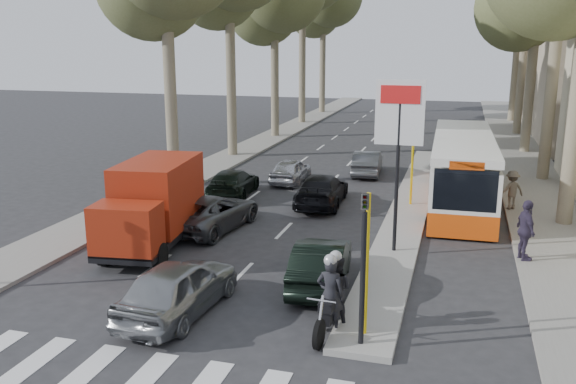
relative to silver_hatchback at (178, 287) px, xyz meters
name	(u,v)px	position (x,y,z in m)	size (l,w,h in m)	color
ground	(247,305)	(1.49, 0.91, -0.71)	(120.00, 120.00, 0.00)	#28282B
sidewalk_right	(520,155)	(10.09, 25.91, -0.65)	(3.20, 70.00, 0.12)	gray
median_left	(274,136)	(-6.51, 28.91, -0.65)	(2.40, 64.00, 0.12)	gray
traffic_island	(410,206)	(4.74, 11.91, -0.63)	(1.50, 26.00, 0.16)	gray
billboard	(399,142)	(4.74, 5.91, 2.99)	(1.50, 12.10, 5.60)	yellow
traffic_light_island	(364,244)	(4.74, -0.59, 1.77)	(0.16, 0.41, 3.60)	black
silver_hatchback	(178,287)	(0.00, 0.00, 0.00)	(1.68, 4.19, 1.43)	gray
dark_hatchback	(321,263)	(3.04, 2.80, -0.05)	(1.40, 4.01, 1.32)	black
queue_car_a	(212,212)	(-2.01, 6.91, -0.08)	(2.09, 4.54, 1.26)	#484B4F
queue_car_b	(321,190)	(1.08, 11.32, -0.07)	(1.81, 4.46, 1.29)	black
queue_car_c	(291,170)	(-1.32, 15.05, -0.11)	(1.42, 3.52, 1.20)	#B0B2B9
queue_car_d	(367,163)	(2.01, 17.86, -0.09)	(1.33, 3.81, 1.25)	#4B4E53
queue_car_e	(233,183)	(-3.06, 11.71, -0.11)	(1.69, 4.15, 1.21)	black
red_truck	(153,203)	(-3.08, 4.55, 0.79)	(2.64, 5.54, 2.85)	black
city_bus	(462,168)	(6.71, 13.36, 0.82)	(2.66, 11.06, 2.90)	#DF490C
motorcycle	(333,294)	(3.91, 0.24, 0.18)	(0.86, 2.32, 1.97)	black
pedestrian_near	(526,230)	(8.69, 6.25, 0.36)	(1.12, 0.55, 1.91)	#3A3048
pedestrian_far	(512,190)	(8.69, 12.43, 0.20)	(1.02, 0.45, 1.58)	brown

